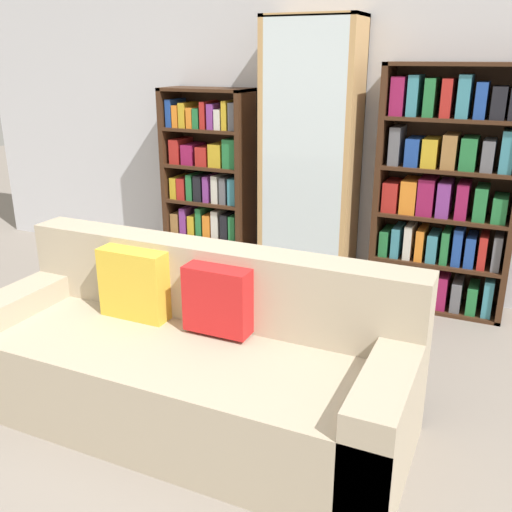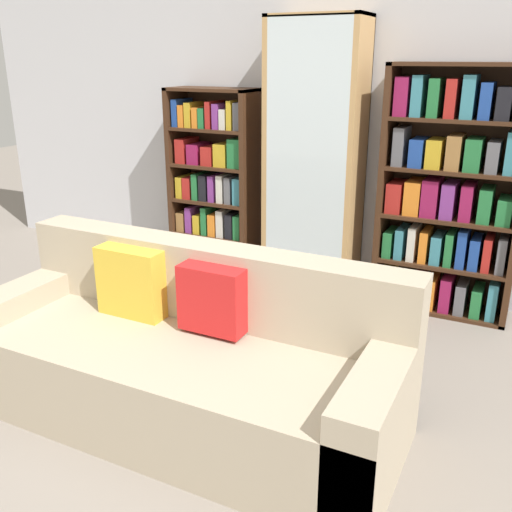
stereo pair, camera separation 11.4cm
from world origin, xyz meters
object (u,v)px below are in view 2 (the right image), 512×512
at_px(couch, 183,362).
at_px(wine_bottle, 375,309).
at_px(bookshelf_left, 215,185).
at_px(display_cabinet, 315,162).
at_px(bookshelf_right, 449,197).

xyz_separation_m(couch, wine_bottle, (0.59, 1.33, -0.14)).
bearing_deg(wine_bottle, couch, -114.10).
distance_m(couch, bookshelf_left, 2.12).
xyz_separation_m(display_cabinet, bookshelf_right, (0.96, 0.02, -0.16)).
bearing_deg(display_cabinet, bookshelf_right, 1.03).
height_order(display_cabinet, wine_bottle, display_cabinet).
distance_m(display_cabinet, wine_bottle, 1.17).
relative_size(couch, wine_bottle, 5.81).
xyz_separation_m(couch, display_cabinet, (-0.05, 1.85, 0.68)).
height_order(couch, bookshelf_left, bookshelf_left).
bearing_deg(bookshelf_right, bookshelf_left, -180.00).
relative_size(couch, bookshelf_left, 1.45).
bearing_deg(wine_bottle, bookshelf_right, 60.14).
bearing_deg(couch, bookshelf_right, 64.18).
xyz_separation_m(display_cabinet, wine_bottle, (0.65, -0.52, -0.83)).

